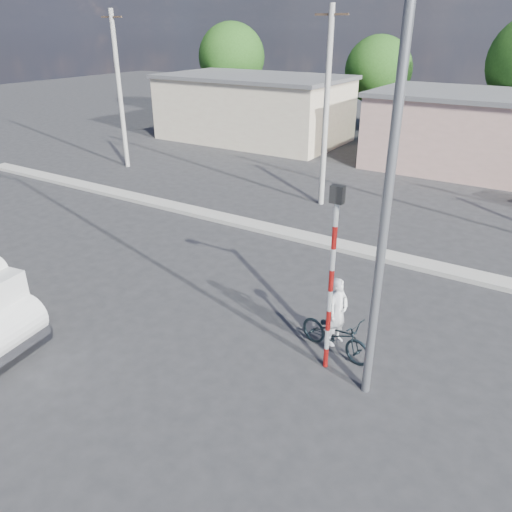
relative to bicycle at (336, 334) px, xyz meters
The scene contains 9 objects.
ground_plane 3.83m from the bicycle, 146.27° to the right, with size 120.00×120.00×0.00m, color #27272A.
median 6.70m from the bicycle, 118.14° to the left, with size 40.00×0.80×0.16m, color #99968E.
bicycle is the anchor object (origin of this frame).
cyclist 0.33m from the bicycle, ahead, with size 0.62×0.41×1.70m, color white.
traffic_pole 2.16m from the bicycle, 85.57° to the right, with size 0.28×0.18×4.36m.
streetlight 4.64m from the bicycle, 42.58° to the right, with size 2.34×0.22×9.00m.
building_row 20.07m from the bicycle, 95.89° to the left, with size 37.80×7.30×4.44m.
tree_row 27.40m from the bicycle, 101.55° to the left, with size 34.13×7.32×8.10m.
utility_poles 10.51m from the bicycle, 89.44° to the left, with size 35.40×0.24×8.00m.
Camera 1 is at (6.94, -7.35, 7.22)m, focal length 35.00 mm.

